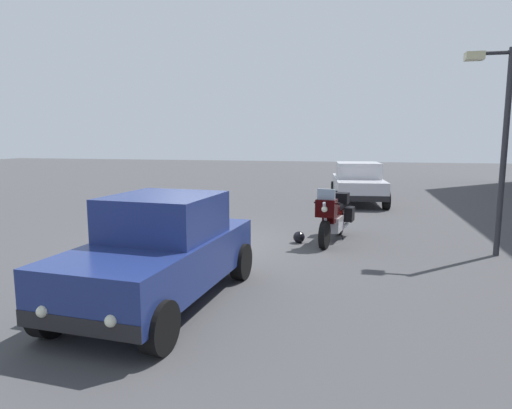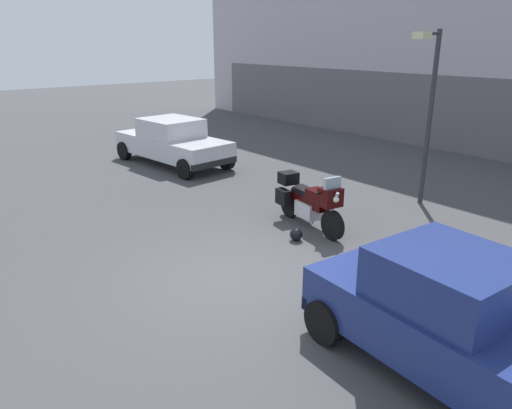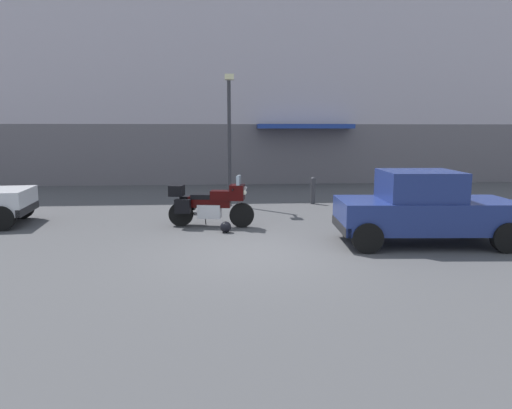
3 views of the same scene
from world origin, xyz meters
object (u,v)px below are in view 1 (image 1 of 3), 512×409
Objects in this scene: car_sedan_far at (358,182)px; motorcycle at (333,216)px; helmet at (299,237)px; streetlamp_curbside at (498,130)px; car_hatchback_near at (162,250)px.

motorcycle is at bearing 169.92° from car_sedan_far.
helmet is at bearing -53.03° from motorcycle.
helmet is 4.83m from streetlamp_curbside.
car_hatchback_near is (4.77, -2.29, 0.19)m from motorcycle.
streetlamp_curbside is at bearing 88.73° from motorcycle.
car_sedan_far is at bearing -175.26° from motorcycle.
car_sedan_far is (-11.89, 2.83, -0.03)m from car_hatchback_near.
car_hatchback_near reaches higher than motorcycle.
motorcycle is 0.57× the size of car_hatchback_near.
car_sedan_far reaches higher than helmet.
streetlamp_curbside reaches higher than motorcycle.
motorcycle is 0.52× the size of streetlamp_curbside.
car_sedan_far is 1.09× the size of streetlamp_curbside.
helmet is 4.66m from car_hatchback_near.
motorcycle is 0.48× the size of car_sedan_far.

